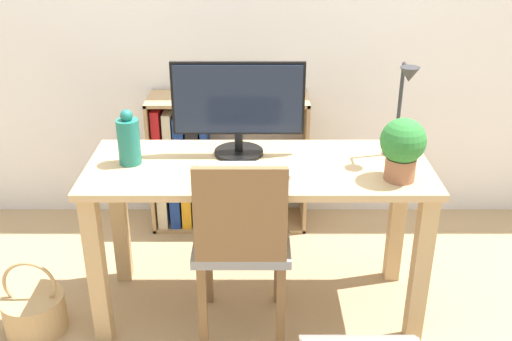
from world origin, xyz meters
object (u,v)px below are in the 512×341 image
Objects in this scene: keyboard at (241,170)px; bookshelf at (198,167)px; desk_lamp at (401,103)px; basket at (32,312)px; chair at (239,240)px; potted_plant at (400,146)px; monitor at (236,104)px; vase at (126,140)px.

bookshelf is at bearing 107.27° from keyboard.
desk_lamp is (0.66, 0.13, 0.25)m from keyboard.
basket is (-0.66, -0.96, -0.26)m from bookshelf.
potted_plant is at bearing -1.46° from chair.
potted_plant is (0.62, -0.07, 0.14)m from keyboard.
monitor is at bearing 158.35° from potted_plant.
desk_lamp reaches higher than chair.
potted_plant is at bearing -21.65° from monitor.
basket is at bearing -171.67° from desk_lamp.
vase reaches higher than basket.
potted_plant reaches higher than bookshelf.
potted_plant is at bearing -6.43° from keyboard.
bookshelf is (-0.24, 0.66, -0.60)m from monitor.
chair is at bearing -23.90° from vase.
keyboard is at bearing -72.73° from bookshelf.
vase is at bearing 169.91° from keyboard.
desk_lamp reaches higher than potted_plant.
vase is 0.93× the size of potted_plant.
desk_lamp is 1.83m from basket.
vase is at bearing 23.04° from basket.
monitor is 0.65× the size of bookshelf.
monitor is 0.48m from vase.
monitor is 1.48× the size of keyboard.
chair is 0.99× the size of bookshelf.
keyboard is 1.48× the size of potted_plant.
monitor is 0.93m from bookshelf.
bookshelf is at bearing 133.95° from potted_plant.
potted_plant is (1.11, -0.16, 0.04)m from vase.
bookshelf is (-0.26, 0.85, -0.38)m from keyboard.
keyboard is 0.29m from chair.
bookshelf reaches higher than keyboard.
desk_lamp is at bearing 2.14° from vase.
keyboard is 0.44× the size of bookshelf.
potted_plant is 1.74m from basket.
keyboard is 0.72m from desk_lamp.
basket is at bearing -162.10° from monitor.
chair reaches higher than basket.
basket is (-0.90, -0.29, -0.86)m from monitor.
monitor reaches higher than basket.
chair is 2.42× the size of basket.
vase is 0.67× the size of basket.
keyboard is 0.97m from bookshelf.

